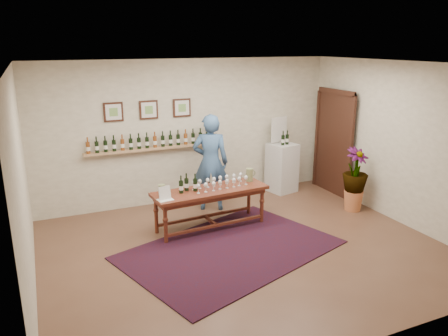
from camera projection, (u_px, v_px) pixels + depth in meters
name	position (u px, v px, depth m)	size (l,w,h in m)	color
ground	(245.00, 249.00, 6.78)	(6.00, 6.00, 0.00)	brown
room_shell	(298.00, 142.00, 8.92)	(6.00, 6.00, 6.00)	beige
rug	(231.00, 250.00, 6.75)	(3.17, 2.11, 0.02)	#400B0D
tasting_table	(210.00, 195.00, 7.41)	(2.02, 0.76, 0.70)	#4E1A13
table_glasses	(220.00, 182.00, 7.46)	(1.23, 0.28, 0.17)	silver
table_bottles	(187.00, 182.00, 7.23)	(0.29, 0.17, 0.31)	black
pitcher_left	(162.00, 191.00, 7.01)	(0.13, 0.13, 0.20)	olive
pitcher_right	(249.00, 175.00, 7.78)	(0.15, 0.15, 0.23)	olive
menu_card	(165.00, 193.00, 6.87)	(0.24, 0.17, 0.21)	silver
display_pedestal	(282.00, 168.00, 9.30)	(0.52, 0.52, 1.04)	silver
pedestal_bottles	(285.00, 138.00, 9.04)	(0.30, 0.08, 0.30)	black
info_sign	(279.00, 130.00, 9.15)	(0.42, 0.02, 0.58)	silver
potted_plant	(355.00, 179.00, 8.19)	(0.66, 0.66, 1.05)	#BE6B3F
person	(211.00, 163.00, 8.18)	(0.67, 0.44, 1.84)	#35557E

